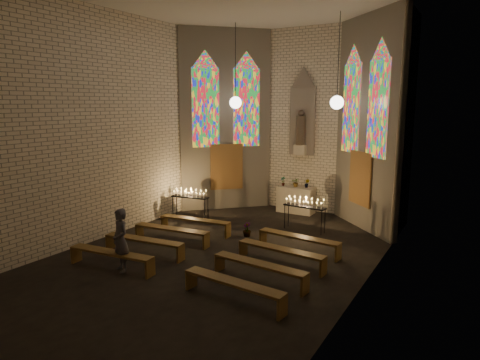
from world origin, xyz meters
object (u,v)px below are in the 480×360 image
altar (296,200)px  aisle_flower_pot (247,230)px  votive_stand_left (190,195)px  visitor (121,240)px  votive_stand_right (305,204)px

altar → aisle_flower_pot: 3.62m
altar → votive_stand_left: 4.10m
votive_stand_left → visitor: size_ratio=0.90×
altar → visitor: 7.80m
aisle_flower_pot → votive_stand_right: (1.33, 1.51, 0.68)m
aisle_flower_pot → votive_stand_left: (-2.85, 0.84, 0.66)m
aisle_flower_pot → visitor: size_ratio=0.28×
altar → votive_stand_right: bearing=-60.5°
aisle_flower_pot → altar: bearing=87.6°
altar → aisle_flower_pot: (-0.15, -3.61, -0.27)m
altar → visitor: (-1.51, -7.65, 0.30)m
votive_stand_right → visitor: size_ratio=0.91×
aisle_flower_pot → votive_stand_right: bearing=48.6°
votive_stand_left → votive_stand_right: size_ratio=0.99×
aisle_flower_pot → votive_stand_left: votive_stand_left is taller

